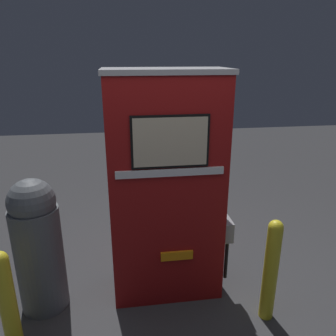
{
  "coord_description": "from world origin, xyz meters",
  "views": [
    {
      "loc": [
        -0.36,
        -2.35,
        2.12
      ],
      "look_at": [
        0.0,
        0.12,
        1.25
      ],
      "focal_mm": 35.0,
      "sensor_mm": 36.0,
      "label": 1
    }
  ],
  "objects_px": {
    "gas_pump": "(166,189)",
    "safety_bollard": "(271,268)",
    "trash_bin": "(38,244)",
    "safety_bollard_far": "(7,300)"
  },
  "relations": [
    {
      "from": "trash_bin",
      "to": "safety_bollard_far",
      "type": "height_order",
      "value": "trash_bin"
    },
    {
      "from": "gas_pump",
      "to": "safety_bollard_far",
      "type": "height_order",
      "value": "gas_pump"
    },
    {
      "from": "safety_bollard",
      "to": "trash_bin",
      "type": "xyz_separation_m",
      "value": [
        -1.89,
        0.42,
        0.13
      ]
    },
    {
      "from": "trash_bin",
      "to": "safety_bollard_far",
      "type": "xyz_separation_m",
      "value": [
        -0.14,
        -0.44,
        -0.17
      ]
    },
    {
      "from": "gas_pump",
      "to": "safety_bollard",
      "type": "bearing_deg",
      "value": -32.17
    },
    {
      "from": "gas_pump",
      "to": "trash_bin",
      "type": "relative_size",
      "value": 1.69
    },
    {
      "from": "gas_pump",
      "to": "safety_bollard_far",
      "type": "xyz_separation_m",
      "value": [
        -1.24,
        -0.52,
        -0.57
      ]
    },
    {
      "from": "safety_bollard",
      "to": "safety_bollard_far",
      "type": "xyz_separation_m",
      "value": [
        -2.02,
        -0.03,
        -0.04
      ]
    },
    {
      "from": "safety_bollard",
      "to": "safety_bollard_far",
      "type": "bearing_deg",
      "value": -179.24
    },
    {
      "from": "safety_bollard",
      "to": "safety_bollard_far",
      "type": "height_order",
      "value": "safety_bollard"
    }
  ]
}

